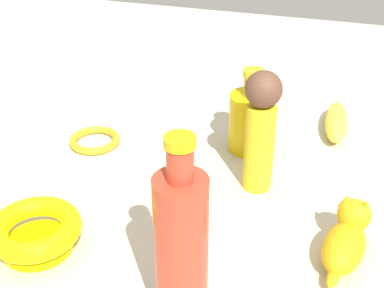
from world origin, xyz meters
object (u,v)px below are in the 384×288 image
object	(u,v)px
bangle	(95,140)
bottle_tall	(181,250)
bottle_short	(251,120)
nail_polish_jar	(188,188)
bowl	(35,231)
banana	(336,122)
cat_figurine	(346,238)
person_figure_adult	(261,127)

from	to	relation	value
bangle	bottle_tall	bearing A→B (deg)	-50.63
bangle	bottle_short	bearing A→B (deg)	13.73
nail_polish_jar	bangle	world-z (taller)	nail_polish_jar
bowl	banana	distance (m)	0.63
bottle_tall	nail_polish_jar	world-z (taller)	bottle_tall
bowl	banana	world-z (taller)	bowl
bottle_short	nail_polish_jar	size ratio (longest dim) A/B	3.84
nail_polish_jar	bowl	world-z (taller)	bowl
bangle	nail_polish_jar	bearing A→B (deg)	-26.33
bottle_short	nail_polish_jar	world-z (taller)	bottle_short
bottle_short	banana	size ratio (longest dim) A/B	1.04
cat_figurine	bottle_short	bearing A→B (deg)	126.72
person_figure_adult	banana	bearing A→B (deg)	63.84
nail_polish_jar	cat_figurine	distance (m)	0.27
bottle_tall	cat_figurine	world-z (taller)	bottle_tall
bowl	bangle	distance (m)	0.30
nail_polish_jar	bangle	distance (m)	0.25
bottle_tall	nail_polish_jar	bearing A→B (deg)	105.69
bottle_short	person_figure_adult	bearing A→B (deg)	-72.48
banana	bangle	distance (m)	0.49
banana	cat_figurine	xyz separation A→B (m)	(0.04, -0.37, 0.01)
bowl	person_figure_adult	world-z (taller)	person_figure_adult
bottle_tall	bowl	xyz separation A→B (m)	(-0.25, 0.06, -0.08)
bottle_short	person_figure_adult	xyz separation A→B (m)	(0.04, -0.12, 0.05)
nail_polish_jar	banana	world-z (taller)	banana
cat_figurine	banana	bearing A→B (deg)	95.88
person_figure_adult	bottle_short	bearing A→B (deg)	107.52
bowl	banana	bearing A→B (deg)	50.87
bottle_tall	nail_polish_jar	distance (m)	0.28
bottle_tall	person_figure_adult	distance (m)	0.32
bowl	cat_figurine	xyz separation A→B (m)	(0.43, 0.11, 0.00)
bottle_tall	banana	world-z (taller)	bottle_tall
bottle_tall	bangle	size ratio (longest dim) A/B	2.70
bowl	bangle	bearing A→B (deg)	99.86
bangle	cat_figurine	xyz separation A→B (m)	(0.49, -0.19, 0.03)
bottle_short	cat_figurine	xyz separation A→B (m)	(0.19, -0.26, -0.03)
bangle	bowl	bearing A→B (deg)	-80.14
bottle_tall	cat_figurine	bearing A→B (deg)	42.79
person_figure_adult	cat_figurine	bearing A→B (deg)	-41.72
nail_polish_jar	person_figure_adult	world-z (taller)	person_figure_adult
bottle_tall	person_figure_adult	bearing A→B (deg)	83.76
bangle	person_figure_adult	xyz separation A→B (m)	(0.33, -0.05, 0.11)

